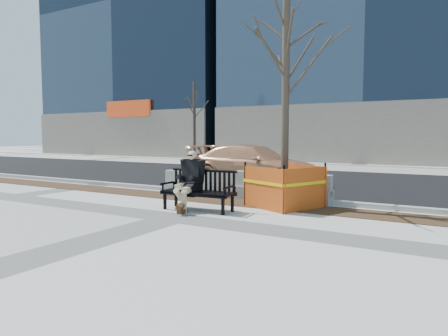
{
  "coord_description": "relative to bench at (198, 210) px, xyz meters",
  "views": [
    {
      "loc": [
        5.61,
        -7.38,
        1.88
      ],
      "look_at": [
        0.38,
        1.62,
        1.04
      ],
      "focal_mm": 32.8,
      "sensor_mm": 36.0,
      "label": 1
    }
  ],
  "objects": [
    {
      "name": "ground",
      "position": [
        0.02,
        -1.02,
        0.0
      ],
      "size": [
        120.0,
        120.0,
        0.0
      ],
      "primitive_type": "plane",
      "color": "beige",
      "rests_on": "ground"
    },
    {
      "name": "mulch_strip",
      "position": [
        0.02,
        1.58,
        0.0
      ],
      "size": [
        40.0,
        1.2,
        0.02
      ],
      "primitive_type": "cube",
      "color": "#47301C",
      "rests_on": "ground"
    },
    {
      "name": "asphalt_street",
      "position": [
        0.02,
        7.78,
        0.0
      ],
      "size": [
        60.0,
        10.4,
        0.01
      ],
      "primitive_type": "cube",
      "color": "black",
      "rests_on": "ground"
    },
    {
      "name": "curb",
      "position": [
        0.02,
        2.53,
        0.06
      ],
      "size": [
        60.0,
        0.25,
        0.12
      ],
      "primitive_type": "cube",
      "color": "#9E9B93",
      "rests_on": "ground"
    },
    {
      "name": "building_left",
      "position": [
        -21.98,
        24.98,
        14.0
      ],
      "size": [
        20.0,
        12.0,
        28.0
      ],
      "primitive_type": "cube",
      "color": "#192333",
      "rests_on": "ground"
    },
    {
      "name": "bench",
      "position": [
        0.0,
        0.0,
        0.0
      ],
      "size": [
        1.94,
        0.77,
        1.02
      ],
      "primitive_type": null,
      "rotation": [
        0.0,
        0.0,
        0.05
      ],
      "color": "black",
      "rests_on": "ground"
    },
    {
      "name": "seated_man",
      "position": [
        -0.26,
        0.04,
        0.0
      ],
      "size": [
        0.69,
        1.1,
        1.5
      ],
      "primitive_type": null,
      "rotation": [
        0.0,
        0.0,
        0.05
      ],
      "color": "black",
      "rests_on": "ground"
    },
    {
      "name": "tree_fence",
      "position": [
        1.66,
        1.59,
        0.0
      ],
      "size": [
        3.09,
        3.09,
        5.86
      ],
      "primitive_type": null,
      "rotation": [
        0.0,
        0.0,
        -0.42
      ],
      "color": "orange",
      "rests_on": "ground"
    },
    {
      "name": "sedan",
      "position": [
        -1.18,
        5.57,
        0.0
      ],
      "size": [
        5.29,
        2.31,
        1.51
      ],
      "primitive_type": "imported",
      "rotation": [
        0.0,
        0.0,
        1.53
      ],
      "color": "tan",
      "rests_on": "ground"
    },
    {
      "name": "jersey_barrier_left",
      "position": [
        -1.03,
        2.17,
        0.0
      ],
      "size": [
        2.8,
        1.37,
        0.79
      ],
      "primitive_type": null,
      "rotation": [
        0.0,
        0.0,
        0.31
      ],
      "color": "#A4A199",
      "rests_on": "ground"
    },
    {
      "name": "jersey_barrier_right",
      "position": [
        1.25,
        2.36,
        0.0
      ],
      "size": [
        2.87,
        0.59,
        0.82
      ],
      "primitive_type": null,
      "rotation": [
        0.0,
        0.0,
        0.01
      ],
      "color": "gray",
      "rests_on": "ground"
    },
    {
      "name": "far_tree_left",
      "position": [
        -9.52,
        13.81,
        0.0
      ],
      "size": [
        2.65,
        2.65,
        5.76
      ],
      "primitive_type": null,
      "rotation": [
        0.0,
        0.0,
        0.29
      ],
      "color": "#463A2D",
      "rests_on": "ground"
    }
  ]
}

